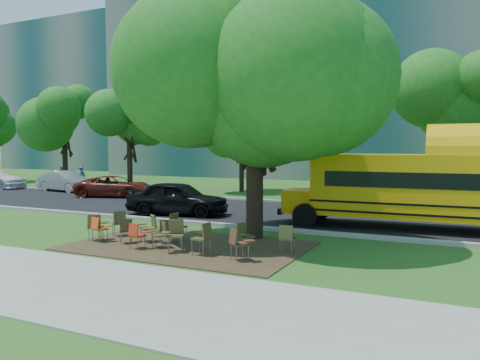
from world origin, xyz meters
The scene contains 33 objects.
ground centered at (0.00, 0.00, 0.00)m, with size 160.00×160.00×0.00m, color #27531A.
sidewalk centered at (0.00, -5.00, 0.02)m, with size 60.00×4.00×0.04m, color gray.
dirt_patch centered at (1.00, -0.50, 0.01)m, with size 7.00×4.50×0.03m, color #382819.
asphalt_road centered at (0.00, 7.00, 0.02)m, with size 80.00×8.00×0.04m, color black.
kerb_near centered at (0.00, 3.00, 0.07)m, with size 80.00×0.25×0.14m, color gray.
kerb_far centered at (0.00, 11.10, 0.07)m, with size 80.00×0.25×0.14m, color gray.
building_main centered at (-8.00, 36.00, 11.00)m, with size 38.00×16.00×22.00m, color slate.
building_left centered at (-38.00, 40.00, 10.00)m, with size 26.00×14.00×20.00m, color slate.
bg_tree_0 centered at (-12.00, 13.00, 4.57)m, with size 5.20×5.20×7.18m.
bg_tree_1 centered at (-20.00, 15.00, 5.39)m, with size 6.00×6.00×8.40m.
bg_tree_2 centered at (-5.00, 16.00, 4.21)m, with size 4.80×4.80×6.62m.
bg_tree_3 centered at (8.00, 14.00, 5.03)m, with size 5.60×5.60×7.84m.
main_tree centered at (2.32, 1.50, 5.23)m, with size 7.20×7.20×8.84m.
school_bus centered at (8.26, 5.42, 1.58)m, with size 11.26×2.85×2.74m.
chair_0 centered at (-2.03, -1.13, 0.54)m, with size 0.60×0.70×0.88m.
chair_1 centered at (-1.82, -1.23, 0.50)m, with size 0.61×0.48×0.81m.
chair_2 centered at (-0.86, -1.07, 0.50)m, with size 0.55×0.69×0.80m.
chair_3 centered at (0.43, -1.12, 0.49)m, with size 0.68×0.53×0.79m.
chair_4 centered at (-0.08, -1.57, 0.49)m, with size 0.56×0.46×0.79m.
chair_5 centered at (1.10, -1.38, 0.58)m, with size 0.63×0.75×0.93m.
chair_6 centered at (2.04, -1.38, 0.57)m, with size 0.54×0.62×0.93m.
chair_7 centered at (3.21, -1.59, 0.55)m, with size 0.76×0.60×0.89m.
chair_8 centered at (-1.86, -0.20, 0.54)m, with size 0.59×0.75×0.87m.
chair_9 centered at (-0.38, -0.55, 0.54)m, with size 0.75×0.59×0.88m.
chair_10 centered at (0.28, -0.03, 0.56)m, with size 0.53×0.62×0.90m.
chair_11 centered at (0.20, -0.53, 0.48)m, with size 0.53×0.66×0.77m.
chair_12 centered at (2.80, -0.36, 0.50)m, with size 0.51×0.65×0.81m.
chair_13 centered at (4.09, -0.23, 0.52)m, with size 0.56×0.55×0.84m.
black_car centered at (-2.83, 4.81, 0.76)m, with size 1.79×4.46×1.52m, color black.
bg_car_silver centered at (-15.64, 10.80, 0.71)m, with size 1.50×4.30×1.42m, color #98999D.
bg_car_red centered at (-10.32, 9.50, 0.65)m, with size 2.14×4.65×1.29m, color #51150D.
pedestrian_a centered at (-15.57, 12.22, 0.84)m, with size 0.61×0.40×1.67m, color #37417C.
pedestrian_b centered at (-18.91, 13.61, 0.77)m, with size 0.75×0.58×1.53m, color #897652.
Camera 1 is at (8.43, -12.45, 2.99)m, focal length 35.00 mm.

